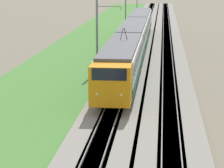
# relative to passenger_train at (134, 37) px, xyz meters

# --- Properties ---
(ballast_main) EXTENTS (240.00, 4.40, 0.30)m
(ballast_main) POSITION_rel_passenger_train_xyz_m (-9.51, 0.00, -2.27)
(ballast_main) COLOR gray
(ballast_main) RESTS_ON ground
(ballast_adjacent) EXTENTS (240.00, 4.40, 0.30)m
(ballast_adjacent) POSITION_rel_passenger_train_xyz_m (-9.51, -4.16, -2.27)
(ballast_adjacent) COLOR gray
(ballast_adjacent) RESTS_ON ground
(track_main) EXTENTS (240.00, 1.57, 0.45)m
(track_main) POSITION_rel_passenger_train_xyz_m (-9.51, 0.00, -2.26)
(track_main) COLOR #4C4238
(track_main) RESTS_ON ground
(track_adjacent) EXTENTS (240.00, 1.57, 0.45)m
(track_adjacent) POSITION_rel_passenger_train_xyz_m (-9.51, -4.16, -2.26)
(track_adjacent) COLOR #4C4238
(track_adjacent) RESTS_ON ground
(grass_verge) EXTENTS (240.00, 10.38, 0.12)m
(grass_verge) POSITION_rel_passenger_train_xyz_m (-9.51, 6.95, -2.36)
(grass_verge) COLOR #4C8438
(grass_verge) RESTS_ON ground
(passenger_train) EXTENTS (58.63, 3.02, 5.14)m
(passenger_train) POSITION_rel_passenger_train_xyz_m (0.00, 0.00, 0.00)
(passenger_train) COLOR orange
(passenger_train) RESTS_ON ground
(catenary_mast_mid) EXTENTS (0.22, 2.56, 7.73)m
(catenary_mast_mid) POSITION_rel_passenger_train_xyz_m (-11.89, 2.96, 1.59)
(catenary_mast_mid) COLOR slate
(catenary_mast_mid) RESTS_ON ground
(catenary_mast_far) EXTENTS (0.22, 2.56, 7.87)m
(catenary_mast_far) POSITION_rel_passenger_train_xyz_m (28.54, 2.97, 1.66)
(catenary_mast_far) COLOR slate
(catenary_mast_far) RESTS_ON ground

